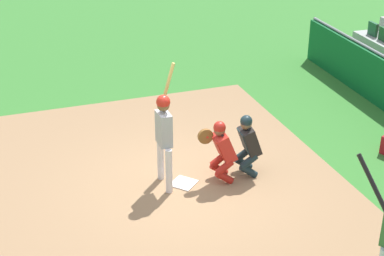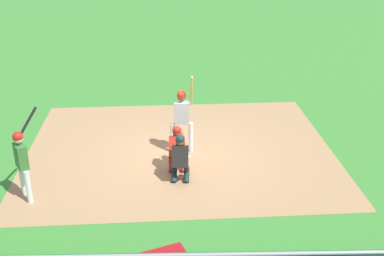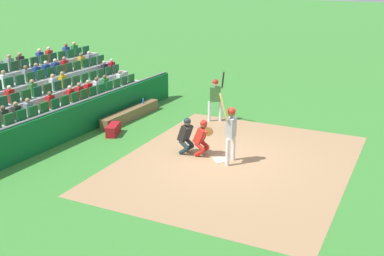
{
  "view_description": "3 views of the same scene",
  "coord_description": "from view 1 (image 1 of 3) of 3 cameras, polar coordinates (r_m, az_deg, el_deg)",
  "views": [
    {
      "loc": [
        -9.43,
        2.66,
        5.97
      ],
      "look_at": [
        0.05,
        -0.18,
        1.16
      ],
      "focal_mm": 54.9,
      "sensor_mm": 36.0,
      "label": 1
    },
    {
      "loc": [
        0.07,
        -12.01,
        6.33
      ],
      "look_at": [
        0.33,
        -0.55,
        1.16
      ],
      "focal_mm": 44.55,
      "sensor_mm": 36.0,
      "label": 2
    },
    {
      "loc": [
        13.37,
        6.2,
        6.08
      ],
      "look_at": [
        0.49,
        -0.83,
        1.14
      ],
      "focal_mm": 44.99,
      "sensor_mm": 36.0,
      "label": 3
    }
  ],
  "objects": [
    {
      "name": "batter_at_plate",
      "position": [
        10.88,
        -2.74,
        -0.17
      ],
      "size": [
        0.66,
        0.44,
        2.38
      ],
      "color": "silver",
      "rests_on": "ground_plane"
    },
    {
      "name": "home_plate_marker",
      "position": [
        11.46,
        -0.82,
        -5.36
      ],
      "size": [
        0.62,
        0.62,
        0.02
      ],
      "primitive_type": "cube",
      "rotation": [
        0.0,
        0.0,
        0.79
      ],
      "color": "white",
      "rests_on": "infield_dirt_patch"
    },
    {
      "name": "ground_plane",
      "position": [
        11.47,
        -0.82,
        -5.43
      ],
      "size": [
        160.0,
        160.0,
        0.0
      ],
      "primitive_type": "plane",
      "color": "#367C2F"
    },
    {
      "name": "infield_dirt_patch",
      "position": [
        11.36,
        -3.25,
        -5.78
      ],
      "size": [
        9.16,
        7.54,
        0.01
      ],
      "primitive_type": "cube",
      "rotation": [
        0.0,
        0.0,
        0.05
      ],
      "color": "#9D7853",
      "rests_on": "ground_plane"
    },
    {
      "name": "home_plate_umpire",
      "position": [
        11.51,
        5.44,
        -1.39
      ],
      "size": [
        0.48,
        0.48,
        1.3
      ],
      "color": "#192B2F",
      "rests_on": "ground_plane"
    },
    {
      "name": "catcher_crouching",
      "position": [
        11.26,
        2.85,
        -1.9
      ],
      "size": [
        0.46,
        0.71,
        1.29
      ],
      "color": "#AD1F16",
      "rests_on": "ground_plane"
    }
  ]
}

